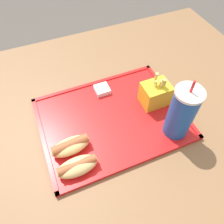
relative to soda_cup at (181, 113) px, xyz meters
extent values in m
plane|color=#4C4742|center=(0.13, -0.13, -0.80)|extent=(8.00, 8.00, 0.00)
cube|color=brown|center=(0.13, -0.13, -0.45)|extent=(1.22, 0.95, 0.71)
cube|color=red|center=(0.16, -0.11, -0.09)|extent=(0.44, 0.34, 0.01)
cube|color=red|center=(0.16, -0.28, -0.08)|extent=(0.44, 0.01, 0.00)
cube|color=red|center=(0.16, 0.05, -0.08)|extent=(0.44, 0.01, 0.00)
cube|color=red|center=(-0.06, -0.11, -0.08)|extent=(0.01, 0.34, 0.00)
cube|color=red|center=(0.37, -0.11, -0.08)|extent=(0.01, 0.34, 0.00)
cylinder|color=#194CA5|center=(0.00, 0.00, 0.00)|extent=(0.07, 0.07, 0.16)
cylinder|color=silver|center=(0.00, 0.00, 0.08)|extent=(0.07, 0.07, 0.01)
cylinder|color=red|center=(0.00, 0.00, 0.10)|extent=(0.01, 0.01, 0.03)
ellipsoid|color=#DBB270|center=(0.31, 0.01, -0.07)|extent=(0.11, 0.06, 0.04)
cylinder|color=#9E512D|center=(0.31, 0.01, -0.06)|extent=(0.10, 0.03, 0.02)
ellipsoid|color=#DBB270|center=(0.31, -0.06, -0.07)|extent=(0.12, 0.06, 0.04)
cylinder|color=#9E512D|center=(0.31, -0.06, -0.06)|extent=(0.10, 0.03, 0.03)
cube|color=gold|center=(0.00, -0.12, -0.05)|extent=(0.09, 0.07, 0.08)
cylinder|color=#EACC60|center=(0.01, -0.12, -0.02)|extent=(0.02, 0.01, 0.07)
cylinder|color=#EACC60|center=(-0.01, -0.11, -0.02)|extent=(0.01, 0.01, 0.07)
cylinder|color=#EACC60|center=(0.00, -0.11, -0.01)|extent=(0.01, 0.02, 0.07)
cylinder|color=#EACC60|center=(0.01, -0.13, -0.01)|extent=(0.01, 0.02, 0.09)
cylinder|color=#EACC60|center=(0.00, -0.12, -0.02)|extent=(0.02, 0.01, 0.06)
cube|color=silver|center=(0.15, -0.23, -0.08)|extent=(0.05, 0.05, 0.02)
cube|color=white|center=(0.15, -0.23, -0.07)|extent=(0.04, 0.04, 0.00)
camera|label=1|loc=(0.31, 0.25, 0.47)|focal=35.00mm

